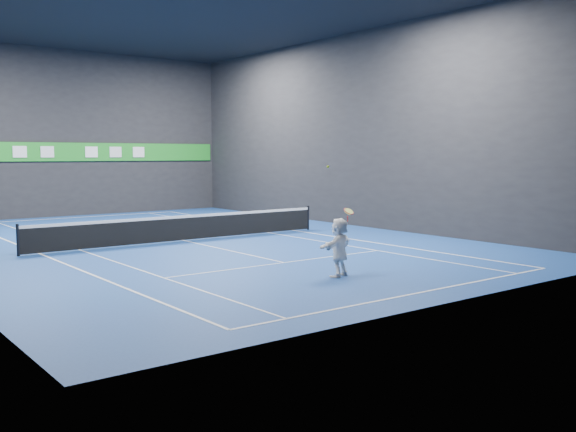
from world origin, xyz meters
TOP-DOWN VIEW (x-y plane):
  - ground at (0.00, 0.00)m, footprint 26.00×26.00m
  - ceiling at (0.00, 0.00)m, footprint 26.00×26.00m
  - wall_back at (0.00, 13.00)m, footprint 18.00×0.10m
  - wall_front at (0.00, -13.00)m, footprint 18.00×0.10m
  - wall_right at (9.00, 0.00)m, footprint 0.10×26.00m
  - baseline_near at (0.00, -11.89)m, footprint 10.98×0.08m
  - baseline_far at (0.00, 11.89)m, footprint 10.98×0.08m
  - sideline_doubles_left at (-5.49, 0.00)m, footprint 0.08×23.78m
  - sideline_doubles_right at (5.49, 0.00)m, footprint 0.08×23.78m
  - sideline_singles_left at (-4.11, 0.00)m, footprint 0.06×23.78m
  - sideline_singles_right at (4.11, 0.00)m, footprint 0.06×23.78m
  - service_line_near at (0.00, -6.40)m, footprint 8.23×0.06m
  - service_line_far at (0.00, 6.40)m, footprint 8.23×0.06m
  - center_service_line at (0.00, 0.00)m, footprint 0.06×12.80m
  - player at (-0.17, -9.12)m, footprint 1.58×0.98m
  - tennis_ball at (-0.51, -9.02)m, footprint 0.07×0.07m
  - tennis_net at (0.00, 0.00)m, footprint 12.50×0.10m
  - sponsor_banner at (0.00, 12.93)m, footprint 17.64×0.11m
  - tennis_racket at (0.20, -9.07)m, footprint 0.40×0.35m

SIDE VIEW (x-z plane):
  - ground at x=0.00m, z-range 0.00..0.00m
  - baseline_near at x=0.00m, z-range 0.00..0.01m
  - baseline_far at x=0.00m, z-range 0.00..0.01m
  - sideline_doubles_left at x=-5.49m, z-range 0.00..0.01m
  - sideline_doubles_right at x=5.49m, z-range 0.00..0.01m
  - sideline_singles_left at x=-4.11m, z-range 0.00..0.01m
  - sideline_singles_right at x=4.11m, z-range 0.00..0.01m
  - service_line_near at x=0.00m, z-range 0.00..0.01m
  - service_line_far at x=0.00m, z-range 0.00..0.01m
  - center_service_line at x=0.00m, z-range 0.00..0.01m
  - tennis_net at x=0.00m, z-range 0.00..1.07m
  - player at x=-0.17m, z-range 0.00..1.62m
  - tennis_racket at x=0.20m, z-range 1.38..2.06m
  - tennis_ball at x=-0.51m, z-range 2.99..3.06m
  - sponsor_banner at x=0.00m, z-range 3.00..4.00m
  - wall_back at x=0.00m, z-range 0.00..9.00m
  - wall_front at x=0.00m, z-range 0.00..9.00m
  - wall_right at x=9.00m, z-range 0.00..9.00m
  - ceiling at x=0.00m, z-range 9.00..9.00m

